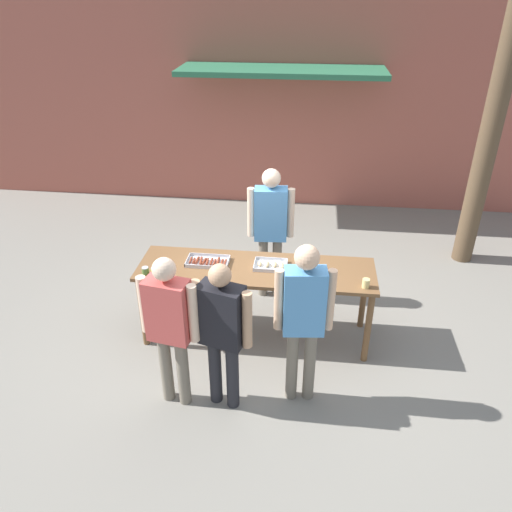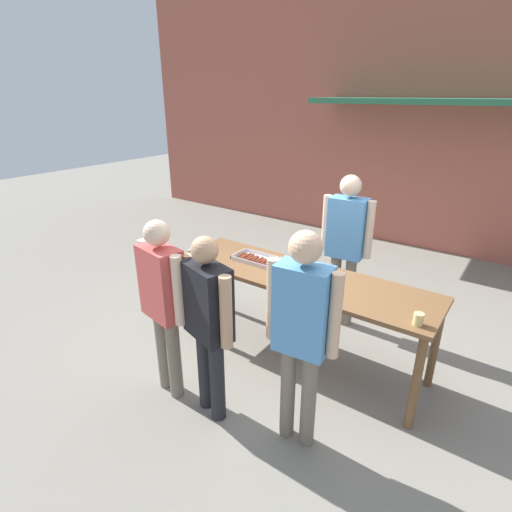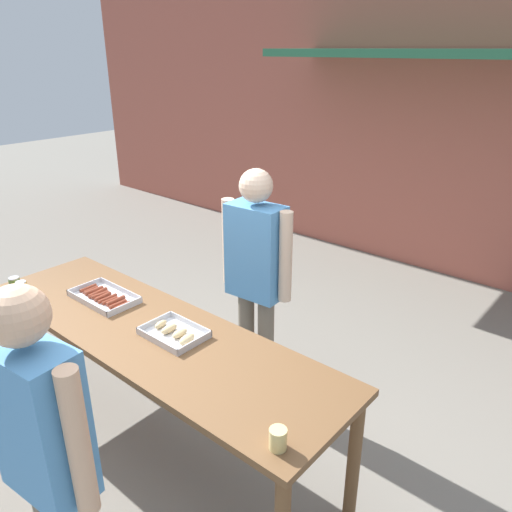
{
  "view_description": "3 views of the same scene",
  "coord_description": "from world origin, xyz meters",
  "px_view_note": "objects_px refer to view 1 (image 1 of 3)",
  "views": [
    {
      "loc": [
        0.53,
        -4.63,
        3.69
      ],
      "look_at": [
        0.0,
        0.0,
        1.06
      ],
      "focal_mm": 35.0,
      "sensor_mm": 36.0,
      "label": 1
    },
    {
      "loc": [
        1.66,
        -3.04,
        2.51
      ],
      "look_at": [
        -0.54,
        0.05,
        0.96
      ],
      "focal_mm": 28.0,
      "sensor_mm": 36.0,
      "label": 2
    },
    {
      "loc": [
        2.13,
        -1.53,
        2.45
      ],
      "look_at": [
        0.08,
        0.87,
        1.13
      ],
      "focal_mm": 35.0,
      "sensor_mm": 36.0,
      "label": 3
    }
  ],
  "objects_px": {
    "food_tray_buns": "(271,265)",
    "utility_pole": "(509,53)",
    "person_customer_with_cup": "(304,312)",
    "person_server_behind_table": "(271,223)",
    "condiment_jar_ketchup": "(155,271)",
    "beer_cup": "(366,283)",
    "condiment_jar_mustard": "(145,271)",
    "person_customer_waiting_in_line": "(222,326)",
    "food_tray_sausages": "(208,262)",
    "person_customer_holding_hotdog": "(169,321)"
  },
  "relations": [
    {
      "from": "person_customer_waiting_in_line",
      "to": "beer_cup",
      "type": "bearing_deg",
      "value": -132.25
    },
    {
      "from": "condiment_jar_mustard",
      "to": "utility_pole",
      "type": "relative_size",
      "value": 0.01
    },
    {
      "from": "food_tray_buns",
      "to": "condiment_jar_ketchup",
      "type": "relative_size",
      "value": 4.51
    },
    {
      "from": "person_server_behind_table",
      "to": "food_tray_sausages",
      "type": "bearing_deg",
      "value": -131.28
    },
    {
      "from": "person_server_behind_table",
      "to": "person_customer_holding_hotdog",
      "type": "xyz_separation_m",
      "value": [
        -0.74,
        -1.98,
        -0.08
      ]
    },
    {
      "from": "person_customer_holding_hotdog",
      "to": "utility_pole",
      "type": "relative_size",
      "value": 0.29
    },
    {
      "from": "person_server_behind_table",
      "to": "utility_pole",
      "type": "height_order",
      "value": "utility_pole"
    },
    {
      "from": "beer_cup",
      "to": "person_server_behind_table",
      "type": "relative_size",
      "value": 0.06
    },
    {
      "from": "food_tray_sausages",
      "to": "beer_cup",
      "type": "xyz_separation_m",
      "value": [
        1.7,
        -0.3,
        0.03
      ]
    },
    {
      "from": "person_server_behind_table",
      "to": "person_customer_with_cup",
      "type": "xyz_separation_m",
      "value": [
        0.46,
        -1.8,
        -0.01
      ]
    },
    {
      "from": "person_customer_holding_hotdog",
      "to": "utility_pole",
      "type": "distance_m",
      "value": 5.14
    },
    {
      "from": "utility_pole",
      "to": "person_customer_waiting_in_line",
      "type": "bearing_deg",
      "value": -133.04
    },
    {
      "from": "person_customer_with_cup",
      "to": "beer_cup",
      "type": "bearing_deg",
      "value": -138.2
    },
    {
      "from": "food_tray_sausages",
      "to": "food_tray_buns",
      "type": "distance_m",
      "value": 0.71
    },
    {
      "from": "condiment_jar_mustard",
      "to": "condiment_jar_ketchup",
      "type": "xyz_separation_m",
      "value": [
        0.1,
        -0.0,
        0.0
      ]
    },
    {
      "from": "utility_pole",
      "to": "person_customer_holding_hotdog",
      "type": "bearing_deg",
      "value": -137.04
    },
    {
      "from": "beer_cup",
      "to": "utility_pole",
      "type": "height_order",
      "value": "utility_pole"
    },
    {
      "from": "person_customer_with_cup",
      "to": "condiment_jar_ketchup",
      "type": "bearing_deg",
      "value": -28.88
    },
    {
      "from": "food_tray_buns",
      "to": "person_server_behind_table",
      "type": "distance_m",
      "value": 0.83
    },
    {
      "from": "condiment_jar_mustard",
      "to": "condiment_jar_ketchup",
      "type": "relative_size",
      "value": 1.0
    },
    {
      "from": "food_tray_buns",
      "to": "person_customer_holding_hotdog",
      "type": "bearing_deg",
      "value": -125.45
    },
    {
      "from": "person_customer_with_cup",
      "to": "utility_pole",
      "type": "relative_size",
      "value": 0.31
    },
    {
      "from": "food_tray_sausages",
      "to": "food_tray_buns",
      "type": "relative_size",
      "value": 1.29
    },
    {
      "from": "food_tray_buns",
      "to": "utility_pole",
      "type": "bearing_deg",
      "value": 38.14
    },
    {
      "from": "beer_cup",
      "to": "person_customer_waiting_in_line",
      "type": "bearing_deg",
      "value": -148.02
    },
    {
      "from": "condiment_jar_ketchup",
      "to": "person_customer_waiting_in_line",
      "type": "relative_size",
      "value": 0.05
    },
    {
      "from": "person_server_behind_table",
      "to": "person_customer_waiting_in_line",
      "type": "relative_size",
      "value": 1.1
    },
    {
      "from": "condiment_jar_ketchup",
      "to": "person_customer_holding_hotdog",
      "type": "distance_m",
      "value": 0.94
    },
    {
      "from": "person_server_behind_table",
      "to": "beer_cup",
      "type": "bearing_deg",
      "value": -50.16
    },
    {
      "from": "condiment_jar_mustard",
      "to": "person_customer_holding_hotdog",
      "type": "xyz_separation_m",
      "value": [
        0.5,
        -0.86,
        0.02
      ]
    },
    {
      "from": "food_tray_sausages",
      "to": "condiment_jar_mustard",
      "type": "relative_size",
      "value": 5.82
    },
    {
      "from": "beer_cup",
      "to": "person_customer_holding_hotdog",
      "type": "height_order",
      "value": "person_customer_holding_hotdog"
    },
    {
      "from": "food_tray_buns",
      "to": "condiment_jar_ketchup",
      "type": "xyz_separation_m",
      "value": [
        -1.22,
        -0.3,
        0.02
      ]
    },
    {
      "from": "food_tray_sausages",
      "to": "beer_cup",
      "type": "height_order",
      "value": "beer_cup"
    },
    {
      "from": "food_tray_sausages",
      "to": "person_customer_holding_hotdog",
      "type": "xyz_separation_m",
      "value": [
        -0.12,
        -1.16,
        0.04
      ]
    },
    {
      "from": "food_tray_sausages",
      "to": "condiment_jar_mustard",
      "type": "distance_m",
      "value": 0.68
    },
    {
      "from": "person_customer_waiting_in_line",
      "to": "utility_pole",
      "type": "bearing_deg",
      "value": -117.27
    },
    {
      "from": "food_tray_buns",
      "to": "condiment_jar_mustard",
      "type": "height_order",
      "value": "condiment_jar_mustard"
    },
    {
      "from": "person_customer_with_cup",
      "to": "person_customer_holding_hotdog",
      "type": "bearing_deg",
      "value": 2.54
    },
    {
      "from": "condiment_jar_mustard",
      "to": "person_customer_waiting_in_line",
      "type": "xyz_separation_m",
      "value": [
        0.97,
        -0.83,
        -0.02
      ]
    },
    {
      "from": "food_tray_sausages",
      "to": "beer_cup",
      "type": "relative_size",
      "value": 4.84
    },
    {
      "from": "person_customer_with_cup",
      "to": "person_server_behind_table",
      "type": "bearing_deg",
      "value": -81.6
    },
    {
      "from": "beer_cup",
      "to": "person_customer_with_cup",
      "type": "relative_size",
      "value": 0.06
    },
    {
      "from": "person_customer_holding_hotdog",
      "to": "person_customer_waiting_in_line",
      "type": "relative_size",
      "value": 1.03
    },
    {
      "from": "condiment_jar_ketchup",
      "to": "person_server_behind_table",
      "type": "xyz_separation_m",
      "value": [
        1.14,
        1.12,
        0.1
      ]
    },
    {
      "from": "food_tray_buns",
      "to": "condiment_jar_mustard",
      "type": "relative_size",
      "value": 4.51
    },
    {
      "from": "condiment_jar_mustard",
      "to": "condiment_jar_ketchup",
      "type": "distance_m",
      "value": 0.1
    },
    {
      "from": "food_tray_sausages",
      "to": "person_server_behind_table",
      "type": "relative_size",
      "value": 0.27
    },
    {
      "from": "food_tray_sausages",
      "to": "person_customer_waiting_in_line",
      "type": "height_order",
      "value": "person_customer_waiting_in_line"
    },
    {
      "from": "beer_cup",
      "to": "person_server_behind_table",
      "type": "distance_m",
      "value": 1.55
    }
  ]
}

